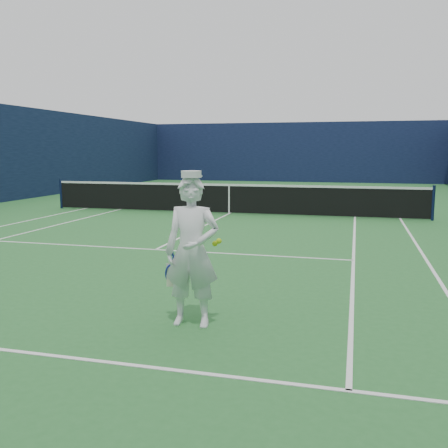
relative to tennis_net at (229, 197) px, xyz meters
name	(u,v)px	position (x,y,z in m)	size (l,w,h in m)	color
ground	(229,214)	(0.00, 0.00, -0.55)	(80.00, 80.00, 0.00)	#28692D
court_markings	(229,214)	(0.00, 0.00, -0.55)	(11.03, 23.83, 0.01)	white
windscreen_fence	(229,154)	(0.00, 0.00, 1.45)	(20.12, 36.12, 4.00)	#0F1738
tennis_net	(229,197)	(0.00, 0.00, 0.00)	(12.88, 0.09, 1.07)	#141E4C
tennis_player	(192,251)	(2.23, -10.60, 0.36)	(0.78, 0.48, 1.88)	white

